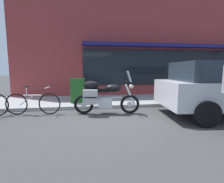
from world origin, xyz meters
name	(u,v)px	position (x,y,z in m)	size (l,w,h in m)	color
ground_plane	(100,118)	(0.00, 0.00, 0.00)	(80.00, 80.00, 0.00)	#3C3C3C
touring_motorcycle	(103,96)	(0.12, 0.45, 0.60)	(2.12, 0.64, 1.39)	black
parked_bicycle	(33,103)	(-2.08, 0.70, 0.38)	(1.71, 0.48, 0.93)	black
sandwich_board_sign	(78,91)	(-0.74, 1.80, 0.61)	(0.55, 0.42, 0.97)	#1E511E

